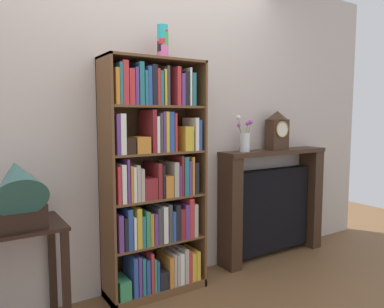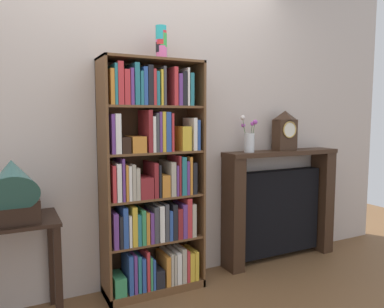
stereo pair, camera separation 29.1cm
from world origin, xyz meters
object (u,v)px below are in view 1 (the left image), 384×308
Objects in this scene: side_table_left at (18,255)px; flower_vase at (245,139)px; gramophone at (17,193)px; mantel_clock at (277,130)px; fireplace_mantel at (272,204)px; cup_stack at (163,42)px; bookshelf at (154,186)px.

flower_vase is (1.87, 0.11, 0.63)m from side_table_left.
gramophone is 2.30m from mantel_clock.
fireplace_mantel is (2.24, 0.13, -0.00)m from side_table_left.
side_table_left is 2.38m from mantel_clock.
cup_stack is 0.77× the size of flower_vase.
side_table_left is 2.16× the size of flower_vase.
side_table_left is at bearing -177.40° from mantel_clock.
gramophone is (-0.95, -0.14, 0.08)m from bookshelf.
bookshelf is 7.08× the size of cup_stack.
flower_vase reaches higher than fireplace_mantel.
fireplace_mantel is (2.24, 0.20, -0.40)m from gramophone.
side_table_left is (-1.04, -0.07, -1.38)m from cup_stack.
cup_stack is at bearing 3.80° from side_table_left.
cup_stack is 1.83m from fireplace_mantel.
side_table_left is 0.40m from gramophone.
side_table_left is 1.37× the size of gramophone.
cup_stack reaches higher than flower_vase.
fireplace_mantel is (1.21, 0.06, -1.38)m from cup_stack.
cup_stack is 1.43m from gramophone.
side_table_left is at bearing -176.20° from cup_stack.
bookshelf is at bearing -178.15° from mantel_clock.
side_table_left is 2.25m from fireplace_mantel.
flower_vase is (-0.40, 0.00, -0.07)m from mantel_clock.
flower_vase is at bearing 3.27° from side_table_left.
mantel_clock reaches higher than gramophone.
bookshelf reaches higher than gramophone.
gramophone is at bearing -172.05° from cup_stack.
bookshelf is 2.52× the size of side_table_left.
flower_vase is at bearing 179.41° from mantel_clock.
gramophone reaches higher than fireplace_mantel.
gramophone is (-1.04, -0.14, -0.98)m from cup_stack.
flower_vase is at bearing 2.89° from bookshelf.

